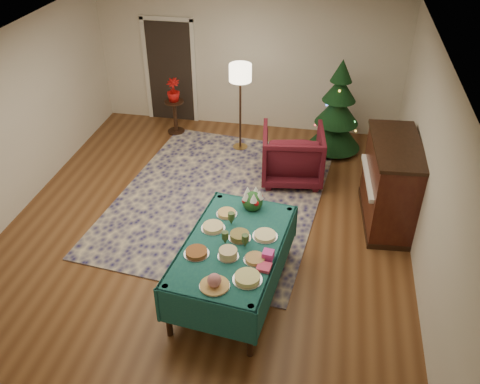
% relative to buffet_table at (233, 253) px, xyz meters
% --- Properties ---
extents(room_shell, '(7.00, 7.00, 7.00)m').
position_rel_buffet_table_xyz_m(room_shell, '(-0.67, 1.30, 0.72)').
color(room_shell, '#593319').
rests_on(room_shell, ground).
extents(doorway, '(1.08, 0.04, 2.16)m').
position_rel_buffet_table_xyz_m(doorway, '(-2.27, 4.79, 0.46)').
color(doorway, black).
rests_on(doorway, ground).
extents(rug, '(3.63, 4.52, 0.02)m').
position_rel_buffet_table_xyz_m(rug, '(-0.65, 2.04, -0.62)').
color(rug, '#141243').
rests_on(rug, ground).
extents(buffet_table, '(1.41, 2.15, 0.79)m').
position_rel_buffet_table_xyz_m(buffet_table, '(0.00, 0.00, 0.00)').
color(buffet_table, black).
rests_on(buffet_table, ground).
extents(platter_0, '(0.34, 0.34, 0.17)m').
position_rel_buffet_table_xyz_m(platter_0, '(-0.06, -0.75, 0.22)').
color(platter_0, silver).
rests_on(platter_0, buffet_table).
extents(platter_1, '(0.34, 0.34, 0.07)m').
position_rel_buffet_table_xyz_m(platter_1, '(0.28, -0.59, 0.19)').
color(platter_1, silver).
rests_on(platter_1, buffet_table).
extents(platter_2, '(0.31, 0.31, 0.05)m').
position_rel_buffet_table_xyz_m(platter_2, '(-0.39, -0.27, 0.18)').
color(platter_2, silver).
rests_on(platter_2, buffet_table).
extents(platter_3, '(0.25, 0.25, 0.11)m').
position_rel_buffet_table_xyz_m(platter_3, '(-0.01, -0.25, 0.21)').
color(platter_3, silver).
rests_on(platter_3, buffet_table).
extents(platter_4, '(0.27, 0.27, 0.04)m').
position_rel_buffet_table_xyz_m(platter_4, '(0.31, -0.24, 0.18)').
color(platter_4, silver).
rests_on(platter_4, buffet_table).
extents(platter_5, '(0.31, 0.31, 0.05)m').
position_rel_buffet_table_xyz_m(platter_5, '(-0.31, 0.24, 0.18)').
color(platter_5, silver).
rests_on(platter_5, buffet_table).
extents(platter_6, '(0.28, 0.28, 0.08)m').
position_rel_buffet_table_xyz_m(platter_6, '(0.06, 0.12, 0.19)').
color(platter_6, silver).
rests_on(platter_6, buffet_table).
extents(platter_7, '(0.32, 0.32, 0.04)m').
position_rel_buffet_table_xyz_m(platter_7, '(0.36, 0.21, 0.18)').
color(platter_7, silver).
rests_on(platter_7, buffet_table).
extents(platter_8, '(0.28, 0.28, 0.04)m').
position_rel_buffet_table_xyz_m(platter_8, '(-0.20, 0.57, 0.18)').
color(platter_8, silver).
rests_on(platter_8, buffet_table).
extents(goblet_0, '(0.08, 0.08, 0.18)m').
position_rel_buffet_table_xyz_m(goblet_0, '(-0.10, 0.37, 0.25)').
color(goblet_0, '#2D471E').
rests_on(goblet_0, buffet_table).
extents(goblet_1, '(0.08, 0.08, 0.18)m').
position_rel_buffet_table_xyz_m(goblet_1, '(0.15, -0.03, 0.25)').
color(goblet_1, '#2D471E').
rests_on(goblet_1, buffet_table).
extents(goblet_2, '(0.08, 0.08, 0.18)m').
position_rel_buffet_table_xyz_m(goblet_2, '(-0.09, -0.02, 0.25)').
color(goblet_2, '#2D471E').
rests_on(goblet_2, buffet_table).
extents(napkin_stack, '(0.17, 0.17, 0.04)m').
position_rel_buffet_table_xyz_m(napkin_stack, '(0.43, -0.37, 0.18)').
color(napkin_stack, '#DD3D66').
rests_on(napkin_stack, buffet_table).
extents(gift_box, '(0.14, 0.14, 0.10)m').
position_rel_buffet_table_xyz_m(gift_box, '(0.45, -0.19, 0.21)').
color(gift_box, '#E53FB1').
rests_on(gift_box, buffet_table).
extents(centerpiece, '(0.28, 0.28, 0.33)m').
position_rel_buffet_table_xyz_m(centerpiece, '(0.10, 0.78, 0.29)').
color(centerpiece, '#1E4C1E').
rests_on(centerpiece, buffet_table).
extents(armchair, '(1.13, 1.07, 1.04)m').
position_rel_buffet_table_xyz_m(armchair, '(0.44, 2.86, -0.11)').
color(armchair, '#4F111B').
rests_on(armchair, ground).
extents(floor_lamp, '(0.40, 0.40, 1.66)m').
position_rel_buffet_table_xyz_m(floor_lamp, '(-0.63, 3.78, 0.78)').
color(floor_lamp, '#A57F3F').
rests_on(floor_lamp, ground).
extents(side_table, '(0.38, 0.38, 0.68)m').
position_rel_buffet_table_xyz_m(side_table, '(-2.03, 4.18, -0.30)').
color(side_table, black).
rests_on(side_table, ground).
extents(potted_plant, '(0.26, 0.46, 0.26)m').
position_rel_buffet_table_xyz_m(potted_plant, '(-2.03, 4.18, 0.18)').
color(potted_plant, '#AD0E0C').
rests_on(potted_plant, side_table).
extents(christmas_tree, '(1.23, 1.23, 1.79)m').
position_rel_buffet_table_xyz_m(christmas_tree, '(1.13, 4.03, 0.17)').
color(christmas_tree, black).
rests_on(christmas_tree, ground).
extents(piano, '(0.83, 1.58, 1.33)m').
position_rel_buffet_table_xyz_m(piano, '(1.99, 1.95, 0.02)').
color(piano, black).
rests_on(piano, ground).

